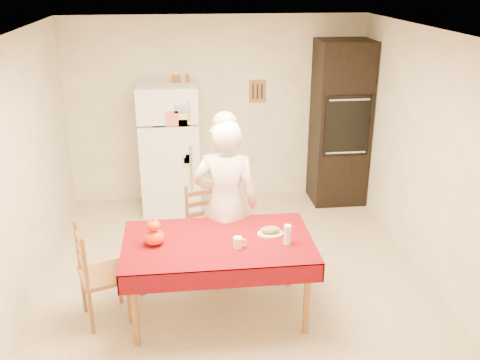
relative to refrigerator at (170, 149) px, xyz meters
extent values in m
plane|color=tan|center=(0.65, -1.88, -0.85)|extent=(4.50, 4.50, 0.00)
cube|color=white|center=(0.65, 0.37, 0.40)|extent=(4.00, 0.02, 2.50)
cube|color=white|center=(0.65, -4.13, 0.40)|extent=(4.00, 0.02, 2.50)
cube|color=white|center=(-1.35, -1.88, 0.40)|extent=(0.02, 4.50, 2.50)
cube|color=white|center=(2.65, -1.88, 0.40)|extent=(0.02, 4.50, 2.50)
cube|color=white|center=(0.65, -1.88, 1.65)|extent=(4.00, 4.50, 0.02)
cube|color=brown|center=(1.20, 0.36, 0.65)|extent=(0.22, 0.02, 0.30)
cube|color=white|center=(0.00, 0.00, 0.00)|extent=(0.75, 0.70, 1.70)
cube|color=silver|center=(0.26, -0.37, 0.60)|extent=(0.03, 0.03, 0.25)
cube|color=silver|center=(0.26, -0.37, -0.15)|extent=(0.03, 0.03, 0.60)
cube|color=black|center=(2.28, 0.05, 0.25)|extent=(0.70, 0.60, 2.20)
cube|color=black|center=(2.28, -0.26, 0.30)|extent=(0.59, 0.02, 0.80)
cylinder|color=brown|center=(-0.30, -2.84, -0.50)|extent=(0.06, 0.06, 0.71)
cylinder|color=brown|center=(-0.30, -2.06, -0.50)|extent=(0.06, 0.06, 0.71)
cylinder|color=brown|center=(1.18, -2.84, -0.50)|extent=(0.06, 0.06, 0.71)
cylinder|color=brown|center=(1.18, -2.06, -0.50)|extent=(0.06, 0.06, 0.71)
cube|color=brown|center=(0.44, -2.45, -0.12)|extent=(1.60, 0.90, 0.04)
cube|color=#57040B|center=(0.44, -2.45, -0.09)|extent=(1.70, 1.00, 0.01)
cylinder|color=brown|center=(0.28, -1.88, -0.64)|extent=(0.04, 0.04, 0.43)
cylinder|color=brown|center=(0.18, -1.55, -0.64)|extent=(0.04, 0.04, 0.43)
cylinder|color=brown|center=(0.62, -1.77, -0.64)|extent=(0.04, 0.04, 0.43)
cylinder|color=brown|center=(0.52, -1.45, -0.64)|extent=(0.04, 0.04, 0.43)
cube|color=brown|center=(0.40, -1.66, -0.40)|extent=(0.52, 0.51, 0.04)
cube|color=brown|center=(0.35, -1.50, -0.15)|extent=(0.35, 0.14, 0.50)
cylinder|color=brown|center=(-0.38, -2.52, -0.64)|extent=(0.04, 0.04, 0.43)
cylinder|color=brown|center=(-0.70, -2.63, -0.64)|extent=(0.04, 0.04, 0.43)
cylinder|color=brown|center=(-0.50, -2.18, -0.64)|extent=(0.04, 0.04, 0.43)
cylinder|color=brown|center=(-0.82, -2.29, -0.64)|extent=(0.04, 0.04, 0.43)
cube|color=brown|center=(-0.60, -2.40, -0.40)|extent=(0.51, 0.53, 0.04)
cube|color=brown|center=(-0.76, -2.46, -0.15)|extent=(0.15, 0.35, 0.50)
imported|color=silver|center=(0.56, -1.93, 0.03)|extent=(0.70, 0.51, 1.76)
cylinder|color=white|center=(0.60, -2.60, -0.04)|extent=(0.08, 0.08, 0.10)
ellipsoid|color=#C33904|center=(-0.12, -2.44, -0.02)|extent=(0.18, 0.18, 0.14)
ellipsoid|color=#EC5305|center=(-0.12, -2.44, 0.10)|extent=(0.12, 0.12, 0.09)
cylinder|color=white|center=(1.05, -2.56, 0.00)|extent=(0.07, 0.07, 0.18)
cylinder|color=white|center=(0.93, -2.38, -0.08)|extent=(0.24, 0.24, 0.02)
ellipsoid|color=#97734A|center=(0.93, -2.38, -0.04)|extent=(0.18, 0.10, 0.06)
cylinder|color=brown|center=(0.09, 0.05, 0.90)|extent=(0.05, 0.05, 0.10)
cylinder|color=brown|center=(0.15, 0.05, 0.90)|extent=(0.05, 0.05, 0.10)
cylinder|color=brown|center=(0.27, 0.05, 0.90)|extent=(0.05, 0.05, 0.10)
camera|label=1|loc=(0.14, -6.69, 2.18)|focal=40.00mm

